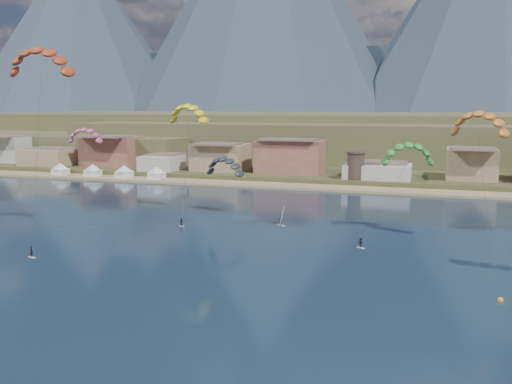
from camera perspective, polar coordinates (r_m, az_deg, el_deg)
ground at (r=65.70m, az=-8.89°, el=-12.78°), size 2400.00×2400.00×0.00m
beach at (r=164.48m, az=8.00°, el=0.39°), size 2200.00×12.00×0.90m
land at (r=615.42m, az=15.49°, el=6.24°), size 2200.00×900.00×4.00m
foothills at (r=287.23m, az=16.95°, el=5.43°), size 940.00×210.00×18.00m
mountain_ridge at (r=888.02m, az=15.76°, el=16.65°), size 2060.00×480.00×400.00m
town at (r=189.68m, az=-3.08°, el=3.93°), size 400.00×24.00×12.00m
watchtower at (r=170.80m, az=10.17°, el=2.72°), size 5.82×5.82×8.60m
beach_tents at (r=192.35m, az=-14.96°, el=2.43°), size 43.40×6.40×5.00m
kitesurfer_red at (r=107.69m, az=-21.23°, el=12.73°), size 13.35×16.67×36.11m
kitesurfer_yellow at (r=123.70m, az=-6.95°, el=8.23°), size 10.53×15.53×26.44m
kitesurfer_green at (r=106.19m, az=15.27°, el=4.08°), size 12.65×15.87×20.42m
distant_kite_pink at (r=147.38m, az=-17.12°, el=5.80°), size 9.56×6.64×20.22m
distant_kite_dark at (r=124.19m, az=-3.22°, el=2.98°), size 10.41×7.07×15.09m
distant_kite_orange at (r=100.29m, az=21.93°, el=6.89°), size 10.66×7.82×24.71m
windsurfer at (r=113.40m, az=2.59°, el=-2.82°), size 2.37×2.46×3.85m
buoy at (r=76.84m, az=23.75°, el=-10.11°), size 0.78×0.78×0.78m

